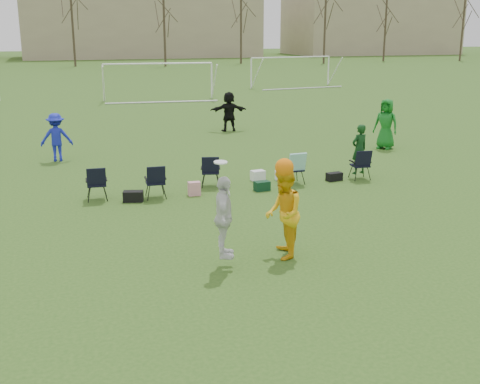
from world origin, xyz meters
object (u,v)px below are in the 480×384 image
object	(u,v)px
fielder_blue	(56,137)
fielder_green_far	(386,124)
goal_mid	(158,71)
goal_right	(291,63)
fielder_black	(229,111)
center_contest	(265,214)

from	to	relation	value
fielder_blue	fielder_green_far	size ratio (longest dim) A/B	0.88
fielder_green_far	goal_mid	world-z (taller)	goal_mid
goal_right	fielder_green_far	bearing A→B (deg)	-111.51
fielder_green_far	goal_right	size ratio (longest dim) A/B	0.27
fielder_green_far	fielder_black	size ratio (longest dim) A/B	1.08
fielder_green_far	center_contest	bearing A→B (deg)	-79.87
fielder_blue	goal_right	distance (m)	30.87
goal_right	fielder_blue	bearing A→B (deg)	-135.66
fielder_blue	goal_right	xyz separation A→B (m)	(18.85, 24.43, 1.05)
fielder_black	center_contest	world-z (taller)	center_contest
fielder_green_far	fielder_black	bearing A→B (deg)	179.96
fielder_black	center_contest	xyz separation A→B (m)	(-3.82, -15.98, 0.10)
fielder_green_far	center_contest	xyz separation A→B (m)	(-8.65, -10.03, 0.03)
fielder_blue	fielder_green_far	world-z (taller)	fielder_green_far
goal_mid	goal_right	bearing A→B (deg)	30.57
fielder_green_far	center_contest	world-z (taller)	center_contest
center_contest	goal_right	distance (m)	38.84
fielder_blue	goal_mid	size ratio (longest dim) A/B	0.24
goal_right	center_contest	bearing A→B (deg)	-120.51
goal_mid	fielder_green_far	bearing A→B (deg)	-69.73
center_contest	goal_right	bearing A→B (deg)	67.49
fielder_black	goal_mid	bearing A→B (deg)	-81.00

